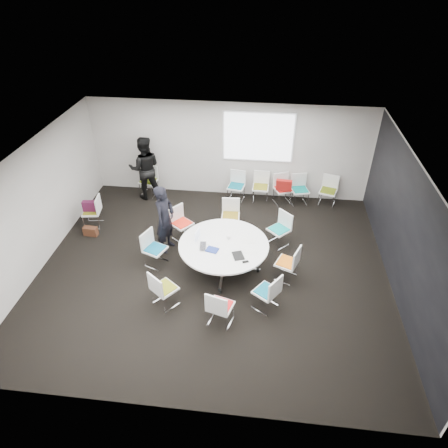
# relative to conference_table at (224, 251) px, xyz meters

# --- Properties ---
(room_shell) EXTENTS (8.08, 7.08, 2.88)m
(room_shell) POSITION_rel_conference_table_xyz_m (-0.14, -0.01, 0.88)
(room_shell) COLOR black
(room_shell) RESTS_ON ground
(conference_table) EXTENTS (2.02, 2.02, 0.73)m
(conference_table) POSITION_rel_conference_table_xyz_m (0.00, 0.00, 0.00)
(conference_table) COLOR silver
(conference_table) RESTS_ON ground
(projection_screen) EXTENTS (1.90, 0.03, 1.35)m
(projection_screen) POSITION_rel_conference_table_xyz_m (0.56, 3.45, 1.33)
(projection_screen) COLOR white
(projection_screen) RESTS_ON room_shell
(chair_ring_a) EXTENTS (0.59, 0.60, 0.88)m
(chair_ring_a) POSITION_rel_conference_table_xyz_m (1.44, -0.15, -0.24)
(chair_ring_a) COLOR silver
(chair_ring_a) RESTS_ON ground
(chair_ring_b) EXTENTS (0.64, 0.64, 0.88)m
(chair_ring_b) POSITION_rel_conference_table_xyz_m (1.25, 1.10, -0.24)
(chair_ring_b) COLOR silver
(chair_ring_b) RESTS_ON ground
(chair_ring_c) EXTENTS (0.48, 0.47, 0.88)m
(chair_ring_c) POSITION_rel_conference_table_xyz_m (-0.00, 1.56, -0.24)
(chair_ring_c) COLOR silver
(chair_ring_c) RESTS_ON ground
(chair_ring_d) EXTENTS (0.64, 0.64, 0.88)m
(chair_ring_d) POSITION_rel_conference_table_xyz_m (-1.19, 1.08, -0.24)
(chair_ring_d) COLOR silver
(chair_ring_d) RESTS_ON ground
(chair_ring_e) EXTENTS (0.59, 0.59, 0.88)m
(chair_ring_e) POSITION_rel_conference_table_xyz_m (-1.61, -0.01, -0.24)
(chair_ring_e) COLOR silver
(chair_ring_e) RESTS_ON ground
(chair_ring_f) EXTENTS (0.64, 0.64, 0.88)m
(chair_ring_f) POSITION_rel_conference_table_xyz_m (-1.09, -1.25, -0.24)
(chair_ring_f) COLOR silver
(chair_ring_f) RESTS_ON ground
(chair_ring_g) EXTENTS (0.57, 0.56, 0.88)m
(chair_ring_g) POSITION_rel_conference_table_xyz_m (0.12, -1.61, -0.24)
(chair_ring_g) COLOR silver
(chair_ring_g) RESTS_ON ground
(chair_ring_h) EXTENTS (0.63, 0.63, 0.88)m
(chair_ring_h) POSITION_rel_conference_table_xyz_m (1.01, -1.10, -0.24)
(chair_ring_h) COLOR silver
(chair_ring_h) RESTS_ON ground
(chair_back_a) EXTENTS (0.53, 0.52, 0.88)m
(chair_back_a) POSITION_rel_conference_table_xyz_m (0.00, 3.13, -0.24)
(chair_back_a) COLOR silver
(chair_back_a) RESTS_ON ground
(chair_back_b) EXTENTS (0.47, 0.46, 0.88)m
(chair_back_b) POSITION_rel_conference_table_xyz_m (0.71, 3.16, -0.24)
(chair_back_b) COLOR silver
(chair_back_b) RESTS_ON ground
(chair_back_c) EXTENTS (0.60, 0.59, 0.88)m
(chair_back_c) POSITION_rel_conference_table_xyz_m (1.35, 3.12, -0.24)
(chair_back_c) COLOR silver
(chair_back_c) RESTS_ON ground
(chair_back_d) EXTENTS (0.56, 0.55, 0.88)m
(chair_back_d) POSITION_rel_conference_table_xyz_m (1.84, 3.13, -0.24)
(chair_back_d) COLOR silver
(chair_back_d) RESTS_ON ground
(chair_back_e) EXTENTS (0.57, 0.56, 0.88)m
(chair_back_e) POSITION_rel_conference_table_xyz_m (2.64, 3.16, -0.24)
(chair_back_e) COLOR silver
(chair_back_e) RESTS_ON ground
(chair_spare_left) EXTENTS (0.51, 0.52, 0.88)m
(chair_spare_left) POSITION_rel_conference_table_xyz_m (-3.65, 1.35, -0.24)
(chair_spare_left) COLOR silver
(chair_spare_left) RESTS_ON ground
(chair_person_back) EXTENTS (0.55, 0.54, 0.88)m
(chair_person_back) POSITION_rel_conference_table_xyz_m (-2.63, 3.16, -0.24)
(chair_person_back) COLOR silver
(chair_person_back) RESTS_ON ground
(person_main) EXTENTS (0.57, 0.72, 1.75)m
(person_main) POSITION_rel_conference_table_xyz_m (-1.48, 0.61, 0.36)
(person_main) COLOR black
(person_main) RESTS_ON ground
(person_back) EXTENTS (1.07, 0.93, 1.89)m
(person_back) POSITION_rel_conference_table_xyz_m (-2.63, 2.99, 0.43)
(person_back) COLOR black
(person_back) RESTS_ON ground
(laptop) EXTENTS (0.25, 0.35, 0.03)m
(laptop) POSITION_rel_conference_table_xyz_m (-0.40, -0.15, 0.23)
(laptop) COLOR #333338
(laptop) RESTS_ON conference_table
(laptop_lid) EXTENTS (0.07, 0.30, 0.22)m
(laptop_lid) POSITION_rel_conference_table_xyz_m (-0.61, 0.11, 0.34)
(laptop_lid) COLOR silver
(laptop_lid) RESTS_ON conference_table
(notebook_black) EXTENTS (0.31, 0.36, 0.02)m
(notebook_black) POSITION_rel_conference_table_xyz_m (0.36, -0.38, 0.22)
(notebook_black) COLOR black
(notebook_black) RESTS_ON conference_table
(tablet_folio) EXTENTS (0.30, 0.26, 0.03)m
(tablet_folio) POSITION_rel_conference_table_xyz_m (-0.22, -0.25, 0.23)
(tablet_folio) COLOR navy
(tablet_folio) RESTS_ON conference_table
(papers_right) EXTENTS (0.33, 0.25, 0.00)m
(papers_right) POSITION_rel_conference_table_xyz_m (0.56, 0.17, 0.22)
(papers_right) COLOR silver
(papers_right) RESTS_ON conference_table
(papers_front) EXTENTS (0.34, 0.28, 0.00)m
(papers_front) POSITION_rel_conference_table_xyz_m (0.61, -0.18, 0.22)
(papers_front) COLOR white
(papers_front) RESTS_ON conference_table
(cup) EXTENTS (0.08, 0.08, 0.09)m
(cup) POSITION_rel_conference_table_xyz_m (0.09, 0.20, 0.26)
(cup) COLOR white
(cup) RESTS_ON conference_table
(phone) EXTENTS (0.16, 0.12, 0.01)m
(phone) POSITION_rel_conference_table_xyz_m (0.53, -0.56, 0.22)
(phone) COLOR black
(phone) RESTS_ON conference_table
(maroon_bag) EXTENTS (0.41, 0.19, 0.28)m
(maroon_bag) POSITION_rel_conference_table_xyz_m (-3.66, 1.35, 0.10)
(maroon_bag) COLOR #48132F
(maroon_bag) RESTS_ON chair_spare_left
(brown_bag) EXTENTS (0.37, 0.19, 0.24)m
(brown_bag) POSITION_rel_conference_table_xyz_m (-3.59, 0.92, -0.40)
(brown_bag) COLOR #442415
(brown_bag) RESTS_ON ground
(red_jacket) EXTENTS (0.45, 0.20, 0.36)m
(red_jacket) POSITION_rel_conference_table_xyz_m (1.36, 2.90, 0.18)
(red_jacket) COLOR maroon
(red_jacket) RESTS_ON chair_back_c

